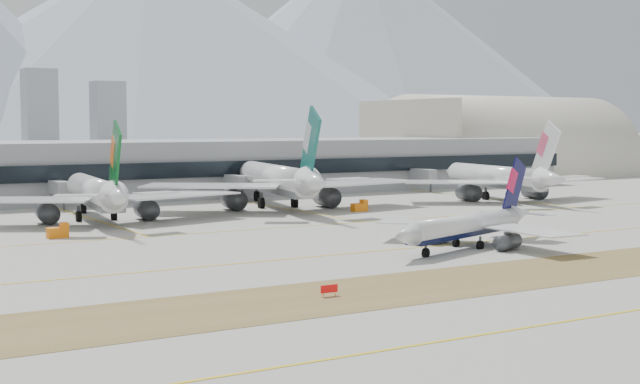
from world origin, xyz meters
TOP-DOWN VIEW (x-y plane):
  - ground at (0.00, 0.00)m, footprint 3000.00×3000.00m
  - apron_markings at (0.00, -53.95)m, footprint 360.00×122.22m
  - taxiing_airliner at (15.86, -9.11)m, footprint 40.56×34.37m
  - widebody_eva at (-23.42, 58.99)m, footprint 57.27×56.47m
  - widebody_cathay at (21.33, 64.64)m, footprint 65.02×64.62m
  - widebody_china_air at (81.34, 55.78)m, footprint 57.09×56.61m
  - terminal at (0.00, 114.84)m, footprint 280.00×43.10m
  - hangar at (154.56, 135.00)m, footprint 91.00×60.00m
  - hold_sign_left at (-24.53, -32.00)m, footprint 2.20×0.15m
  - gse_b at (-37.08, 36.47)m, footprint 3.55×2.00m
  - gse_c at (33.25, 48.71)m, footprint 3.55×2.00m

SIDE VIEW (x-z plane):
  - ground at x=0.00m, z-range 0.00..0.00m
  - apron_markings at x=0.00m, z-range -0.01..0.05m
  - hangar at x=154.56m, z-range -29.86..30.14m
  - hold_sign_left at x=-24.53m, z-range 0.20..1.55m
  - gse_b at x=-37.08m, z-range -0.25..2.35m
  - gse_c at x=33.25m, z-range -0.25..2.35m
  - taxiing_airliner at x=15.86m, z-range -3.66..10.47m
  - widebody_eva at x=-23.42m, z-range -4.82..15.76m
  - widebody_china_air at x=81.34m, z-range -4.85..15.86m
  - widebody_cathay at x=21.33m, z-range -5.55..18.15m
  - terminal at x=0.00m, z-range 0.00..15.00m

